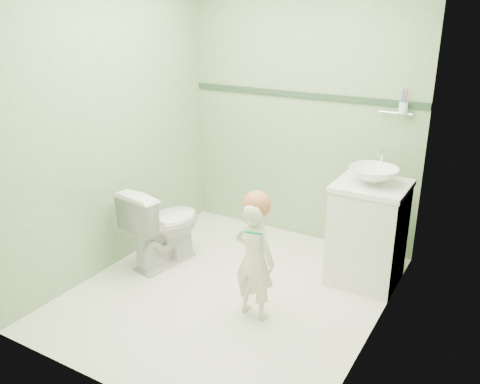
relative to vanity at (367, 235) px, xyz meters
The scene contains 12 objects.
ground 1.16m from the vanity, 140.19° to the right, with size 2.50×2.50×0.00m, color beige.
room_shell 1.35m from the vanity, 140.19° to the right, with size 2.50×2.54×2.40m.
trim_stripe 1.38m from the vanity, 147.36° to the left, with size 2.20×0.02×0.05m, color #2A4532.
vanity is the anchor object (origin of this frame).
counter 0.41m from the vanity, ahead, with size 0.54×0.52×0.04m, color white.
basin 0.49m from the vanity, ahead, with size 0.37×0.37×0.13m, color white.
faucet 0.60m from the vanity, 90.00° to the left, with size 0.03×0.13×0.18m.
cup_holder 1.05m from the vanity, 83.74° to the left, with size 0.26×0.07×0.21m.
toilet 1.68m from the vanity, 160.34° to the right, with size 0.39×0.69×0.70m, color white.
toddler 1.03m from the vanity, 121.52° to the right, with size 0.32×0.21×0.88m, color white.
hair_cap 1.10m from the vanity, 122.27° to the right, with size 0.19×0.19×0.19m, color #B56346.
teal_toothbrush 1.16m from the vanity, 115.39° to the right, with size 0.11×0.14×0.08m.
Camera 1 is at (1.79, -2.92, 2.10)m, focal length 37.86 mm.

